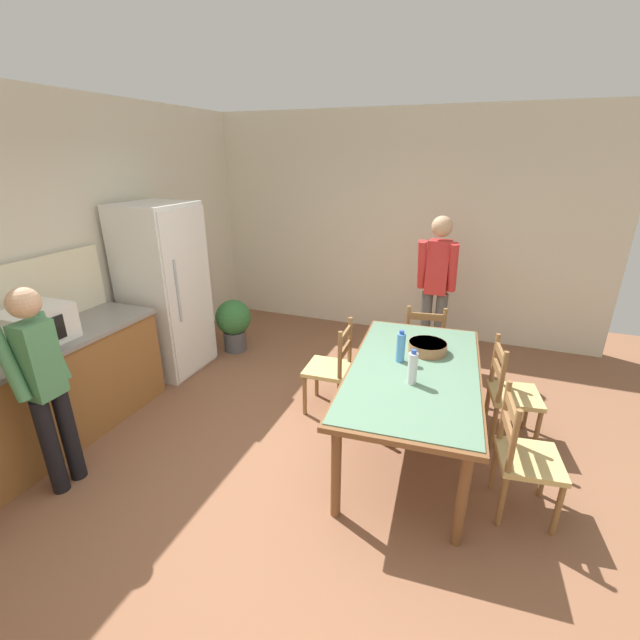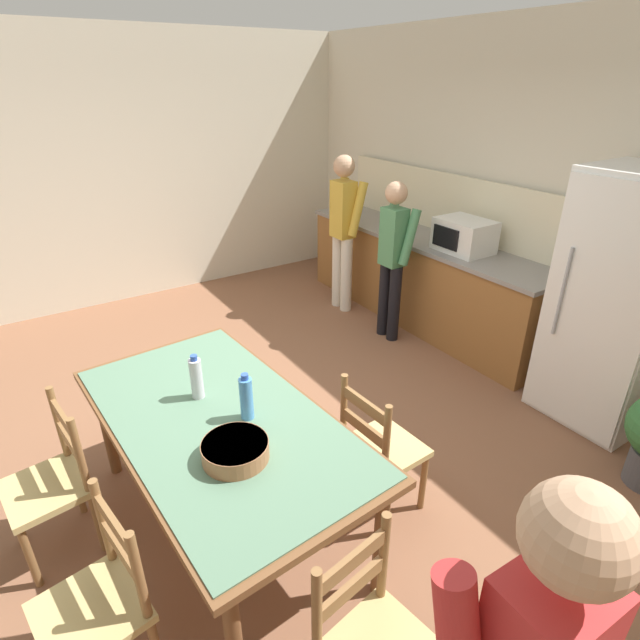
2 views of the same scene
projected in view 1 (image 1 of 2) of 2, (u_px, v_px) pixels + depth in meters
ground_plane at (310, 474)px, 3.37m from camera, size 8.32×8.32×0.00m
wall_back at (27, 265)px, 3.73m from camera, size 6.52×0.12×2.90m
wall_right at (402, 227)px, 5.68m from camera, size 0.12×5.20×2.90m
refrigerator at (165, 290)px, 4.74m from camera, size 0.75×0.73×1.89m
microwave at (36, 326)px, 3.40m from camera, size 0.50×0.39×0.30m
dining_table at (413, 377)px, 3.39m from camera, size 1.98×1.14×0.78m
bottle_near_centre at (413, 368)px, 3.11m from camera, size 0.07×0.07×0.27m
bottle_off_centre at (401, 347)px, 3.44m from camera, size 0.07×0.07×0.27m
serving_bowl at (428, 347)px, 3.63m from camera, size 0.32×0.32×0.09m
chair_side_far_right at (331, 368)px, 4.09m from camera, size 0.44×0.42×0.91m
chair_side_near_left at (524, 457)px, 2.89m from camera, size 0.47×0.45×0.91m
chair_head_end at (423, 344)px, 4.60m from camera, size 0.46×0.48×0.91m
chair_side_near_right at (510, 394)px, 3.65m from camera, size 0.48×0.46×0.91m
person_at_counter at (44, 382)px, 2.97m from camera, size 0.39×0.27×1.56m
person_by_table at (436, 283)px, 4.88m from camera, size 0.31×0.44×1.73m
potted_plant at (234, 322)px, 5.37m from camera, size 0.44×0.44×0.67m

